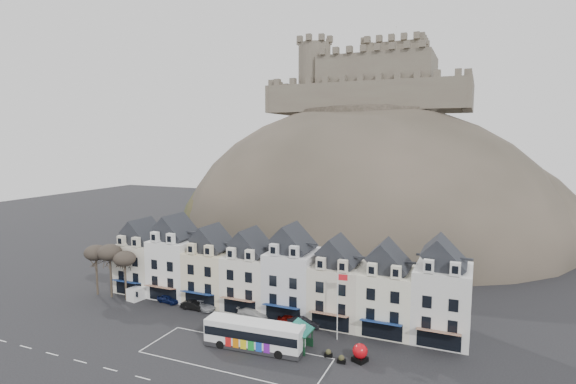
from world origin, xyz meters
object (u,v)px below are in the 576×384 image
object	(u,v)px
bus	(254,334)
car_silver	(203,305)
car_charcoal	(304,321)
car_black	(194,305)
bus_shelter	(298,324)
car_white	(253,313)
car_maroon	(292,320)
white_van	(141,292)
red_buoy	(360,352)
car_navy	(168,299)
flagpole	(338,301)

from	to	relation	value
bus	car_silver	distance (m)	15.47
car_charcoal	bus	bearing A→B (deg)	156.50
car_silver	car_black	bearing A→B (deg)	145.56
bus_shelter	car_charcoal	bearing A→B (deg)	105.76
car_white	car_silver	bearing A→B (deg)	94.74
car_maroon	white_van	bearing A→B (deg)	73.60
white_van	car_white	size ratio (longest dim) A/B	0.96
car_white	red_buoy	bearing A→B (deg)	-105.88
bus_shelter	bus	bearing A→B (deg)	-156.34
white_van	car_maroon	bearing A→B (deg)	7.98
bus_shelter	red_buoy	size ratio (longest dim) A/B	3.00
white_van	car_maroon	world-z (taller)	white_van
car_maroon	car_navy	bearing A→B (deg)	73.60
bus	car_black	bearing A→B (deg)	147.64
car_navy	car_black	bearing A→B (deg)	-90.49
car_black	car_silver	world-z (taller)	car_silver
car_charcoal	car_white	bearing A→B (deg)	87.46
white_van	car_silver	xyz separation A→B (m)	(11.73, 0.00, -0.35)
car_silver	car_white	bearing A→B (deg)	-65.51
red_buoy	car_charcoal	size ratio (longest dim) A/B	0.47
car_white	car_maroon	world-z (taller)	car_maroon
bus_shelter	white_van	xyz separation A→B (m)	(-29.55, 6.38, -2.14)
car_black	white_van	bearing A→B (deg)	82.26
car_navy	car_maroon	bearing A→B (deg)	-82.58
bus_shelter	car_silver	bearing A→B (deg)	161.30
flagpole	car_black	world-z (taller)	flagpole
bus	car_charcoal	size ratio (longest dim) A/B	2.75
red_buoy	car_white	distance (m)	18.24
white_van	car_black	world-z (taller)	white_van
red_buoy	car_navy	world-z (taller)	red_buoy
car_black	car_silver	xyz separation A→B (m)	(1.20, 0.72, 0.00)
bus	car_maroon	bearing A→B (deg)	76.29
car_silver	bus_shelter	bearing A→B (deg)	-85.21
flagpole	car_charcoal	size ratio (longest dim) A/B	1.97
car_silver	car_charcoal	size ratio (longest dim) A/B	1.01
white_van	car_charcoal	distance (m)	27.87
bus	white_van	world-z (taller)	bus
bus_shelter	car_silver	world-z (taller)	bus_shelter
white_van	car_navy	xyz separation A→B (m)	(5.33, 0.00, -0.34)
flagpole	car_navy	size ratio (longest dim) A/B	2.31
car_silver	white_van	bearing A→B (deg)	114.49
bus_shelter	white_van	distance (m)	30.31
car_charcoal	bus_shelter	bearing A→B (deg)	-167.78
bus_shelter	car_navy	distance (m)	25.17
car_white	car_black	bearing A→B (deg)	99.06
bus_shelter	flagpole	world-z (taller)	flagpole
car_navy	car_black	world-z (taller)	car_navy
white_van	car_silver	size ratio (longest dim) A/B	1.00
car_white	car_charcoal	distance (m)	7.77
car_white	car_charcoal	world-z (taller)	car_charcoal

